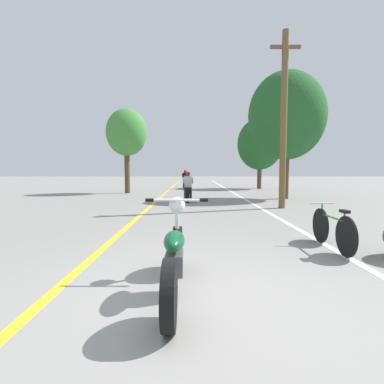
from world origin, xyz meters
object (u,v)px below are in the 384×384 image
at_px(roadside_tree_right_far, 261,144).
at_px(motorcycle_rider_far, 186,182).
at_px(motorcycle_foreground, 176,256).
at_px(motorcycle_rider_lead, 189,190).
at_px(roadside_tree_left, 128,133).
at_px(bicycle_parked, 333,229).
at_px(utility_pole, 285,118).
at_px(roadside_tree_right_near, 288,116).

distance_m(roadside_tree_right_far, motorcycle_rider_far, 6.31).
distance_m(roadside_tree_right_far, motorcycle_foreground, 20.23).
bearing_deg(motorcycle_rider_lead, roadside_tree_left, 129.55).
xyz_separation_m(roadside_tree_left, bicycle_parked, (6.56, -13.10, -3.31)).
distance_m(utility_pole, roadside_tree_left, 10.36).
distance_m(utility_pole, motorcycle_rider_lead, 5.27).
bearing_deg(roadside_tree_left, motorcycle_rider_lead, -50.45).
distance_m(roadside_tree_right_near, motorcycle_foreground, 12.93).
bearing_deg(roadside_tree_right_near, roadside_tree_right_far, 86.56).
relative_size(roadside_tree_left, motorcycle_foreground, 2.35).
bearing_deg(bicycle_parked, roadside_tree_right_far, 81.60).
bearing_deg(roadside_tree_right_far, motorcycle_foreground, -105.43).
relative_size(utility_pole, motorcycle_rider_far, 3.19).
xyz_separation_m(roadside_tree_right_far, motorcycle_foreground, (-5.33, -19.30, -2.92)).
xyz_separation_m(roadside_tree_left, motorcycle_rider_lead, (3.81, -4.61, -3.17)).
height_order(motorcycle_foreground, motorcycle_rider_far, motorcycle_rider_far).
relative_size(utility_pole, motorcycle_rider_lead, 3.13).
height_order(motorcycle_foreground, bicycle_parked, motorcycle_foreground).
relative_size(roadside_tree_right_far, roadside_tree_left, 1.03).
bearing_deg(roadside_tree_right_near, motorcycle_rider_lead, -168.31).
relative_size(motorcycle_rider_lead, bicycle_parked, 1.23).
distance_m(roadside_tree_left, motorcycle_rider_far, 6.23).
height_order(roadside_tree_right_far, motorcycle_foreground, roadside_tree_right_far).
height_order(utility_pole, roadside_tree_left, utility_pole).
xyz_separation_m(utility_pole, bicycle_parked, (-0.84, -5.85, -2.97)).
xyz_separation_m(roadside_tree_right_far, bicycle_parked, (-2.56, -17.36, -2.99)).
height_order(utility_pole, roadside_tree_right_near, utility_pole).
bearing_deg(motorcycle_rider_lead, roadside_tree_right_far, 59.11).
xyz_separation_m(roadside_tree_right_far, motorcycle_rider_far, (-5.63, -0.18, -2.83)).
relative_size(roadside_tree_right_near, roadside_tree_right_far, 1.18).
distance_m(utility_pole, motorcycle_rider_far, 12.32).
height_order(roadside_tree_right_near, motorcycle_rider_lead, roadside_tree_right_near).
bearing_deg(roadside_tree_right_near, bicycle_parked, -102.42).
height_order(utility_pole, bicycle_parked, utility_pole).
distance_m(motorcycle_rider_lead, motorcycle_rider_far, 8.71).
distance_m(roadside_tree_right_near, roadside_tree_right_far, 7.92).
bearing_deg(roadside_tree_right_near, motorcycle_rider_far, 123.83).
xyz_separation_m(roadside_tree_right_near, motorcycle_rider_far, (-5.16, 7.70, -3.55)).
xyz_separation_m(roadside_tree_right_far, roadside_tree_left, (-9.12, -4.26, 0.32)).
height_order(motorcycle_rider_lead, bicycle_parked, motorcycle_rider_lead).
bearing_deg(roadside_tree_right_far, bicycle_parked, -98.40).
relative_size(utility_pole, roadside_tree_right_far, 1.22).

